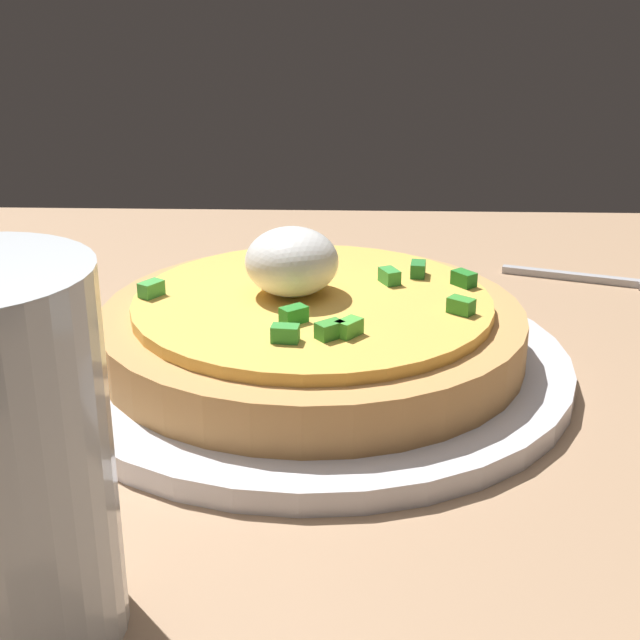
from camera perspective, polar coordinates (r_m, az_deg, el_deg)
dining_table at (r=48.27cm, az=2.18°, el=-6.78°), size 92.43×74.98×3.12cm
plate at (r=50.41cm, az=-0.00°, el=-2.73°), size 27.63×27.63×1.17cm
pizza at (r=49.52cm, az=-0.06°, el=-0.27°), size 22.48×22.48×6.85cm
cup_near at (r=31.65cm, az=-18.65°, el=-9.34°), size 7.67×7.67×12.88cm
fork at (r=67.28cm, az=17.46°, el=2.34°), size 11.82×4.72×0.50cm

